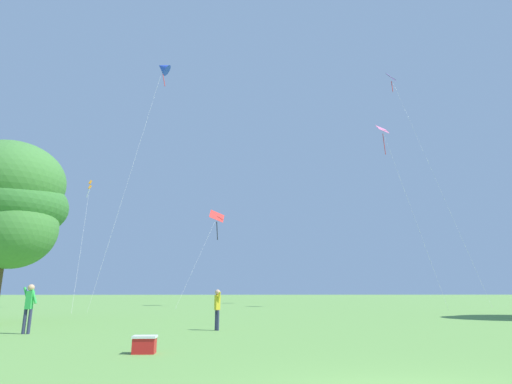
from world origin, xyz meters
TOP-DOWN VIEW (x-y plane):
  - kite_orange_box at (-17.31, 34.90)m, footprint 3.59×10.43m
  - kite_pink_low at (12.88, 33.97)m, footprint 3.11×5.88m
  - kite_purple_streamer at (18.42, 43.35)m, footprint 4.47×10.81m
  - kite_red_high at (-4.83, 40.51)m, footprint 4.14×7.49m
  - kite_blue_delta at (-11.06, 36.44)m, footprint 3.43×10.53m
  - person_far_back at (-10.40, 10.75)m, footprint 0.58×0.25m
  - person_child_small at (-3.35, 11.85)m, footprint 0.31×0.50m
  - tree_left_oak at (-14.59, 16.21)m, footprint 5.80×5.98m
  - picnic_cooler at (-4.93, 5.52)m, footprint 0.60×0.40m

SIDE VIEW (x-z plane):
  - picnic_cooler at x=-4.93m, z-range 0.00..0.44m
  - person_child_small at x=-3.35m, z-range 0.16..1.78m
  - person_far_back at x=-10.40m, z-range 0.18..1.99m
  - tree_left_oak at x=-14.59m, z-range 1.44..10.85m
  - kite_red_high at x=-4.83m, z-range 3.95..14.68m
  - kite_orange_box at x=-17.31m, z-range 5.47..17.96m
  - kite_pink_low at x=12.88m, z-range 7.76..26.52m
  - kite_blue_delta at x=-11.06m, z-range 12.58..39.57m
  - kite_purple_streamer at x=18.42m, z-range 12.91..43.60m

